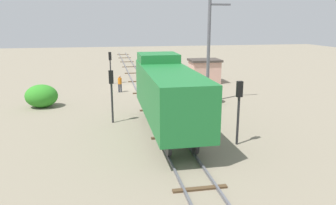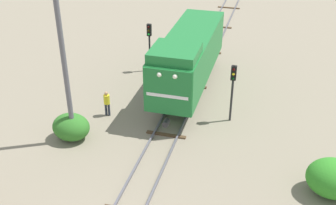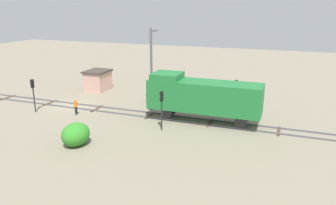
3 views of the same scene
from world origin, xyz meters
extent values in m
plane|color=gray|center=(0.00, 0.00, 0.00)|extent=(117.25, 117.25, 0.00)
cube|color=#595960|center=(-0.72, 0.00, 0.08)|extent=(0.10, 78.17, 0.16)
cube|color=#595960|center=(0.72, 0.00, 0.08)|extent=(0.10, 78.17, 0.16)
cube|color=#4C3823|center=(0.00, -9.77, 0.04)|extent=(2.40, 0.24, 0.09)
cube|color=#4C3823|center=(0.00, -3.26, 0.04)|extent=(2.40, 0.24, 0.09)
cube|color=#4C3823|center=(0.00, 3.26, 0.04)|extent=(2.40, 0.24, 0.09)
cube|color=#4C3823|center=(0.00, 9.77, 0.04)|extent=(2.40, 0.24, 0.09)
cube|color=#4C3823|center=(0.00, 16.28, 0.04)|extent=(2.40, 0.24, 0.09)
cube|color=#4C3823|center=(0.00, 22.80, 0.04)|extent=(2.40, 0.24, 0.09)
cube|color=#1E7233|center=(0.00, 15.63, 2.71)|extent=(2.90, 11.00, 2.90)
cube|color=#1E7233|center=(0.00, 11.73, 4.46)|extent=(2.75, 2.80, 0.60)
cube|color=#1E7233|center=(0.00, 10.08, 2.71)|extent=(2.84, 0.10, 2.84)
cube|color=white|center=(0.00, 10.04, 2.51)|extent=(2.46, 0.06, 0.20)
sphere|color=white|center=(-0.45, 10.03, 3.81)|extent=(0.28, 0.28, 0.28)
sphere|color=white|center=(0.45, 10.03, 3.81)|extent=(0.28, 0.28, 0.28)
cylinder|color=#262628|center=(0.00, 9.78, 0.86)|extent=(0.36, 0.50, 0.36)
cylinder|color=#262628|center=(-0.72, 11.93, 0.71)|extent=(0.18, 1.10, 1.10)
cylinder|color=#262628|center=(0.72, 11.93, 0.71)|extent=(0.18, 1.10, 1.10)
cylinder|color=#262628|center=(-0.72, 19.33, 0.71)|extent=(0.18, 1.10, 1.10)
cylinder|color=#262628|center=(0.72, 19.33, 0.71)|extent=(0.18, 1.10, 1.10)
cylinder|color=#262628|center=(3.20, -2.50, 1.82)|extent=(0.14, 0.14, 3.63)
cube|color=black|center=(3.20, -2.50, 3.18)|extent=(0.32, 0.24, 0.90)
sphere|color=#390606|center=(3.20, -2.64, 3.45)|extent=(0.16, 0.16, 0.16)
sphere|color=yellow|center=(3.20, -2.64, 3.17)|extent=(0.16, 0.16, 0.16)
sphere|color=black|center=(3.20, -2.64, 2.89)|extent=(0.16, 0.16, 0.16)
cylinder|color=#262628|center=(3.40, 12.45, 1.86)|extent=(0.14, 0.14, 3.73)
cube|color=black|center=(3.40, 12.45, 3.28)|extent=(0.32, 0.24, 0.90)
sphere|color=#390606|center=(3.40, 12.31, 3.55)|extent=(0.16, 0.16, 0.16)
sphere|color=yellow|center=(3.40, 12.31, 3.27)|extent=(0.16, 0.16, 0.16)
sphere|color=black|center=(3.40, 12.31, 2.99)|extent=(0.16, 0.16, 0.16)
cylinder|color=#262628|center=(-3.60, 18.09, 1.87)|extent=(0.14, 0.14, 3.75)
cube|color=black|center=(-3.60, 18.09, 3.30)|extent=(0.32, 0.24, 0.90)
sphere|color=#390606|center=(-3.60, 17.95, 3.57)|extent=(0.16, 0.16, 0.16)
sphere|color=#3C3306|center=(-3.60, 17.95, 3.29)|extent=(0.16, 0.16, 0.16)
sphere|color=green|center=(-3.60, 17.95, 3.01)|extent=(0.16, 0.16, 0.16)
cylinder|color=#262B38|center=(2.30, 2.23, 0.42)|extent=(0.15, 0.15, 0.85)
cylinder|color=#262B38|center=(2.50, 2.23, 0.42)|extent=(0.15, 0.15, 0.85)
cylinder|color=orange|center=(2.40, 2.23, 1.16)|extent=(0.38, 0.38, 0.62)
sphere|color=tan|center=(2.40, 2.23, 1.58)|extent=(0.23, 0.23, 0.23)
cylinder|color=#262B38|center=(-4.30, 11.00, 0.42)|extent=(0.15, 0.15, 0.85)
cylinder|color=#262B38|center=(-4.10, 11.00, 0.42)|extent=(0.15, 0.15, 0.85)
cylinder|color=yellow|center=(-4.20, 11.00, 1.16)|extent=(0.38, 0.38, 0.62)
sphere|color=tan|center=(-4.20, 11.00, 1.58)|extent=(0.23, 0.23, 0.23)
cylinder|color=#595960|center=(-5.00, 7.87, 4.37)|extent=(0.28, 0.28, 8.74)
cube|color=#595960|center=(-5.90, 7.87, 8.34)|extent=(1.80, 0.16, 0.16)
cube|color=#D19E8C|center=(-7.50, -1.20, 1.25)|extent=(3.20, 2.60, 2.50)
cube|color=#3F3833|center=(-7.50, -1.20, 2.62)|extent=(3.50, 2.90, 0.24)
cube|color=#2D2319|center=(-7.50, -2.52, 0.95)|extent=(0.80, 0.06, 1.90)
ellipsoid|color=#307226|center=(-5.19, 8.01, 0.80)|extent=(2.20, 1.80, 1.60)
ellipsoid|color=#318A26|center=(9.08, 7.01, 0.96)|extent=(2.63, 2.16, 1.92)
camera|label=1|loc=(3.73, 34.99, 7.01)|focal=35.00mm
camera|label=2|loc=(5.56, -10.13, 14.02)|focal=45.00mm
camera|label=3|loc=(30.08, 23.01, 11.32)|focal=35.00mm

